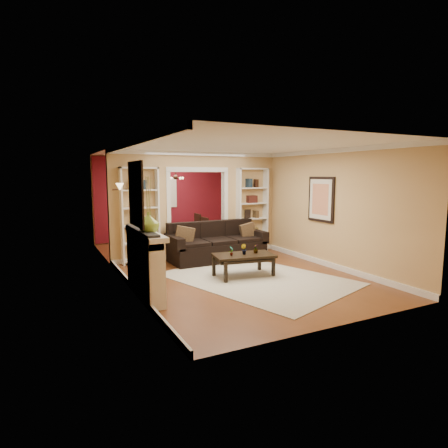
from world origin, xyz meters
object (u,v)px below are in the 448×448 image
sofa (217,242)px  bookshelf_left (140,216)px  fireplace (146,264)px  coffee_table (244,265)px  bookshelf_right (252,210)px  dining_table (177,237)px

sofa → bookshelf_left: size_ratio=1.06×
fireplace → coffee_table: bearing=9.7°
bookshelf_right → fireplace: bookshelf_right is taller
dining_table → coffee_table: bearing=-177.5°
coffee_table → fireplace: bearing=-160.7°
coffee_table → bookshelf_left: bearing=136.6°
coffee_table → bookshelf_right: 2.77m
coffee_table → dining_table: size_ratio=0.76×
coffee_table → bookshelf_right: size_ratio=0.54×
coffee_table → bookshelf_right: (1.47, 2.16, 0.91)m
coffee_table → bookshelf_right: bookshelf_right is taller
coffee_table → fireplace: fireplace is taller
sofa → bookshelf_left: (-1.76, 0.58, 0.68)m
bookshelf_right → bookshelf_left: bearing=180.0°
coffee_table → dining_table: bearing=102.1°
bookshelf_left → dining_table: (1.46, 1.59, -0.86)m
sofa → dining_table: size_ratio=1.48×
sofa → dining_table: 2.19m
bookshelf_left → coffee_table: bearing=-53.0°
sofa → fireplace: 3.02m
coffee_table → dining_table: 3.75m
bookshelf_left → bookshelf_right: size_ratio=1.00×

